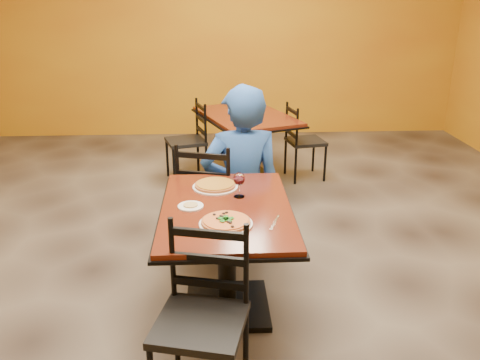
{
  "coord_description": "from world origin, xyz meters",
  "views": [
    {
      "loc": [
        -0.06,
        -3.32,
        1.99
      ],
      "look_at": [
        0.1,
        -0.3,
        0.85
      ],
      "focal_mm": 37.03,
      "sensor_mm": 36.0,
      "label": 1
    }
  ],
  "objects": [
    {
      "name": "table_second",
      "position": [
        0.28,
        2.01,
        0.56
      ],
      "size": [
        1.24,
        1.49,
        0.75
      ],
      "rotation": [
        0.0,
        0.0,
        0.35
      ],
      "color": "#601F0F",
      "rests_on": "floor"
    },
    {
      "name": "plate_far",
      "position": [
        -0.07,
        -0.17,
        0.76
      ],
      "size": [
        0.31,
        0.31,
        0.01
      ],
      "primitive_type": "cylinder",
      "color": "white",
      "rests_on": "table_main"
    },
    {
      "name": "wall_back",
      "position": [
        0.0,
        4.0,
        1.5
      ],
      "size": [
        7.0,
        0.01,
        3.0
      ],
      "primitive_type": "cube",
      "color": "#BA8714",
      "rests_on": "ground"
    },
    {
      "name": "side_plate",
      "position": [
        -0.22,
        -0.49,
        0.76
      ],
      "size": [
        0.16,
        0.16,
        0.01
      ],
      "primitive_type": "cylinder",
      "color": "white",
      "rests_on": "table_main"
    },
    {
      "name": "plate_main",
      "position": [
        -0.01,
        -0.76,
        0.76
      ],
      "size": [
        0.31,
        0.31,
        0.01
      ],
      "primitive_type": "cylinder",
      "color": "white",
      "rests_on": "table_main"
    },
    {
      "name": "knife",
      "position": [
        0.27,
        -0.75,
        0.75
      ],
      "size": [
        0.08,
        0.2,
        0.0
      ],
      "primitive_type": "cube",
      "rotation": [
        0.0,
        0.0,
        -0.34
      ],
      "color": "silver",
      "rests_on": "table_main"
    },
    {
      "name": "table_main",
      "position": [
        0.0,
        -0.5,
        0.56
      ],
      "size": [
        0.83,
        1.23,
        0.75
      ],
      "color": "#601F0F",
      "rests_on": "floor"
    },
    {
      "name": "floor",
      "position": [
        0.0,
        0.0,
        0.0
      ],
      "size": [
        7.0,
        8.0,
        0.01
      ],
      "primitive_type": "cube",
      "color": "black",
      "rests_on": "ground"
    },
    {
      "name": "diner",
      "position": [
        0.15,
        0.39,
        0.68
      ],
      "size": [
        0.71,
        0.51,
        1.36
      ],
      "primitive_type": "imported",
      "rotation": [
        0.0,
        0.0,
        3.26
      ],
      "color": "#1B4F97",
      "rests_on": "floor"
    },
    {
      "name": "chair_second_right",
      "position": [
        0.96,
        2.01,
        0.43
      ],
      "size": [
        0.45,
        0.45,
        0.86
      ],
      "primitive_type": null,
      "rotation": [
        0.0,
        0.0,
        1.76
      ],
      "color": "black",
      "rests_on": "floor"
    },
    {
      "name": "wine_glass",
      "position": [
        0.09,
        -0.34,
        0.84
      ],
      "size": [
        0.08,
        0.08,
        0.18
      ],
      "primitive_type": null,
      "color": "white",
      "rests_on": "table_main"
    },
    {
      "name": "chair_main_far",
      "position": [
        -0.11,
        0.31,
        0.48
      ],
      "size": [
        0.53,
        0.53,
        0.96
      ],
      "primitive_type": null,
      "rotation": [
        0.0,
        0.0,
        2.87
      ],
      "color": "black",
      "rests_on": "floor"
    },
    {
      "name": "dip",
      "position": [
        -0.22,
        -0.49,
        0.76
      ],
      "size": [
        0.09,
        0.09,
        0.01
      ],
      "primitive_type": "cylinder",
      "color": "tan",
      "rests_on": "side_plate"
    },
    {
      "name": "fork",
      "position": [
        -0.12,
        -0.73,
        0.75
      ],
      "size": [
        0.03,
        0.19,
        0.0
      ],
      "primitive_type": "cube",
      "rotation": [
        0.0,
        0.0,
        -0.1
      ],
      "color": "silver",
      "rests_on": "table_main"
    },
    {
      "name": "chair_main_near",
      "position": [
        -0.15,
        -1.3,
        0.47
      ],
      "size": [
        0.52,
        0.52,
        0.94
      ],
      "primitive_type": null,
      "rotation": [
        0.0,
        0.0,
        -0.24
      ],
      "color": "black",
      "rests_on": "floor"
    },
    {
      "name": "chair_second_left",
      "position": [
        -0.39,
        2.01,
        0.45
      ],
      "size": [
        0.5,
        0.5,
        0.89
      ],
      "primitive_type": null,
      "rotation": [
        0.0,
        0.0,
        -1.28
      ],
      "color": "black",
      "rests_on": "floor"
    },
    {
      "name": "pizza_far",
      "position": [
        -0.07,
        -0.17,
        0.77
      ],
      "size": [
        0.28,
        0.28,
        0.02
      ],
      "primitive_type": "cylinder",
      "color": "#B48D22",
      "rests_on": "plate_far"
    },
    {
      "name": "pizza_main",
      "position": [
        -0.01,
        -0.76,
        0.77
      ],
      "size": [
        0.28,
        0.28,
        0.02
      ],
      "primitive_type": "cylinder",
      "color": "maroon",
      "rests_on": "plate_main"
    }
  ]
}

